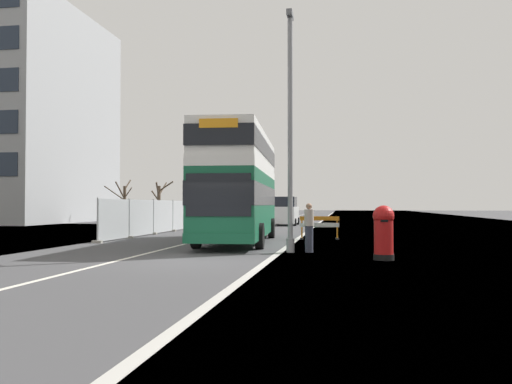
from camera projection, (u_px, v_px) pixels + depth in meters
name	position (u px, v px, depth m)	size (l,w,h in m)	color
ground	(213.00, 263.00, 15.53)	(140.00, 280.00, 0.10)	#424244
double_decker_bus	(240.00, 185.00, 23.51)	(3.29, 11.53, 4.82)	#145638
lamppost_foreground	(290.00, 138.00, 18.53)	(0.29, 0.70, 8.60)	gray
red_pillar_postbox	(384.00, 230.00, 15.98)	(0.65, 0.65, 1.67)	black
roadworks_barrier	(319.00, 225.00, 25.26)	(1.89, 0.66, 1.13)	orange
construction_site_fence	(188.00, 215.00, 36.32)	(0.44, 27.40, 2.01)	#A8AAAD
car_oncoming_near	(286.00, 212.00, 42.85)	(1.94, 4.39, 2.34)	silver
car_receding_mid	(254.00, 211.00, 50.90)	(2.07, 4.18, 2.25)	silver
bare_tree_far_verge_near	(124.00, 201.00, 49.32)	(2.84, 2.40, 4.10)	#4C3D2D
bare_tree_far_verge_mid	(159.00, 200.00, 51.47)	(2.26, 2.81, 4.04)	#4C3D2D
pedestrian_at_kerb	(309.00, 228.00, 18.54)	(0.34, 0.34, 1.75)	#2D3342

